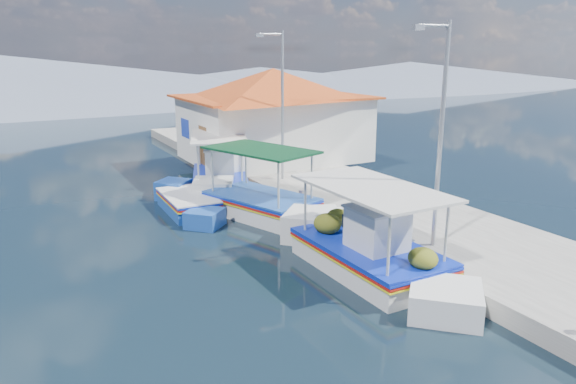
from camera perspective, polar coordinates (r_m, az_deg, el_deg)
name	(u,v)px	position (r m, az deg, el deg)	size (l,w,h in m)	color
ground	(333,334)	(11.69, 4.78, -14.79)	(160.00, 160.00, 0.00)	black
quay	(381,210)	(19.30, 9.82, -1.94)	(5.00, 44.00, 0.50)	#B0ADA5
bollards	(344,214)	(17.41, 5.93, -2.29)	(0.20, 17.20, 0.30)	#A5A8AD
main_caique	(367,252)	(14.65, 8.40, -6.37)	(2.42, 7.94, 2.61)	white
caique_green_canopy	(261,204)	(19.24, -2.90, -1.31)	(3.70, 6.82, 2.71)	white
caique_blue_hull	(188,204)	(20.06, -10.62, -1.30)	(1.70, 5.47, 0.97)	#1C4EAC
caique_far	(219,179)	(22.88, -7.34, 1.42)	(3.79, 6.96, 2.59)	white
harbor_building	(273,113)	(26.44, -1.58, 8.42)	(10.49, 10.49, 4.40)	white
lamp_post_near	(439,126)	(14.69, 15.76, 6.82)	(1.21, 0.14, 6.00)	#A5A8AD
lamp_post_far	(280,98)	(22.02, -0.82, 9.91)	(1.21, 0.14, 6.00)	#A5A8AD
mountain_ridge	(115,83)	(65.70, -17.94, 11.00)	(171.40, 96.00, 5.50)	slate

